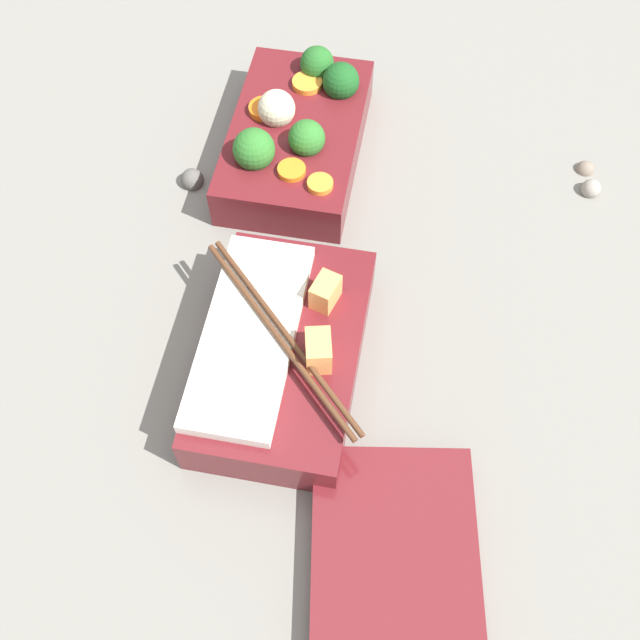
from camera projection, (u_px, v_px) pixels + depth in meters
ground_plane at (302, 251)px, 0.73m from camera, size 3.00×3.00×0.00m
bento_tray_vegetable at (296, 135)px, 0.77m from camera, size 0.21×0.13×0.08m
bento_tray_rice at (280, 353)px, 0.65m from camera, size 0.21×0.16×0.08m
bento_lid at (395, 583)px, 0.56m from camera, size 0.23×0.16×0.02m
pebble_0 at (192, 180)px, 0.77m from camera, size 0.02×0.02×0.02m
pebble_1 at (591, 189)px, 0.77m from camera, size 0.02×0.02×0.02m
pebble_2 at (586, 167)px, 0.78m from camera, size 0.02×0.02×0.02m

